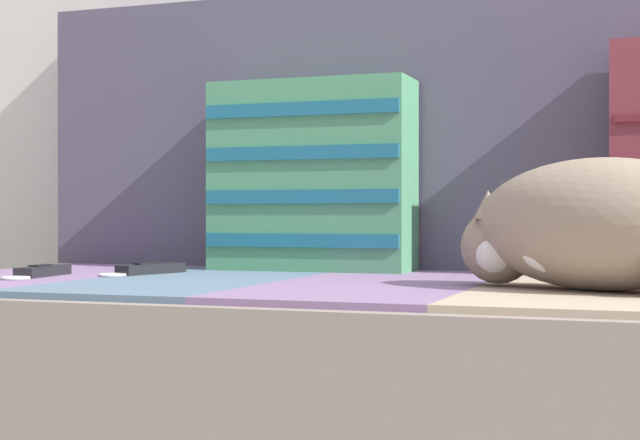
% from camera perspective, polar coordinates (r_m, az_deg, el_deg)
% --- Properties ---
extents(couch, '(2.08, 0.89, 0.45)m').
position_cam_1_polar(couch, '(1.62, 9.70, -11.59)').
color(couch, '#3D3838').
rests_on(couch, ground_plane).
extents(sofa_backrest, '(2.04, 0.14, 0.56)m').
position_cam_1_polar(sofa_backrest, '(1.97, 11.63, 5.35)').
color(sofa_backrest, '#514C60').
rests_on(sofa_backrest, couch).
extents(throw_pillow_striped, '(0.40, 0.14, 0.37)m').
position_cam_1_polar(throw_pillow_striped, '(1.91, -0.48, 2.58)').
color(throw_pillow_striped, '#4C9366').
rests_on(throw_pillow_striped, couch).
extents(sleeping_cat, '(0.45, 0.32, 0.19)m').
position_cam_1_polar(sleeping_cat, '(1.45, 15.36, -0.44)').
color(sleeping_cat, gray).
rests_on(sleeping_cat, couch).
extents(game_remote_near, '(0.06, 0.19, 0.02)m').
position_cam_1_polar(game_remote_near, '(1.79, -15.92, -2.90)').
color(game_remote_near, black).
rests_on(game_remote_near, couch).
extents(game_remote_far, '(0.09, 0.20, 0.02)m').
position_cam_1_polar(game_remote_far, '(1.82, -9.96, -2.84)').
color(game_remote_far, black).
rests_on(game_remote_far, couch).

